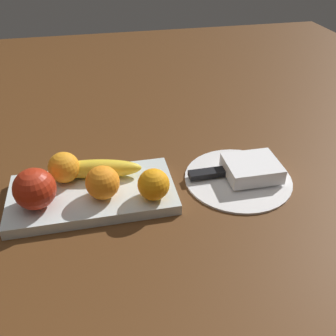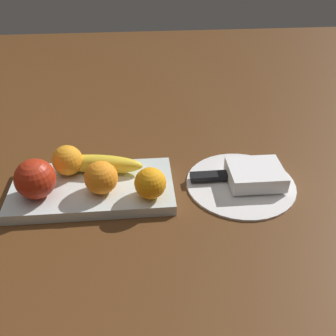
{
  "view_description": "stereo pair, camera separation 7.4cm",
  "coord_description": "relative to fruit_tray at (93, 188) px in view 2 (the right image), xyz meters",
  "views": [
    {
      "loc": [
        0.08,
        -0.58,
        0.48
      ],
      "look_at": [
        0.2,
        0.01,
        0.05
      ],
      "focal_mm": 39.91,
      "sensor_mm": 36.0,
      "label": 1
    },
    {
      "loc": [
        0.15,
        -0.59,
        0.48
      ],
      "look_at": [
        0.2,
        0.01,
        0.05
      ],
      "focal_mm": 39.91,
      "sensor_mm": 36.0,
      "label": 2
    }
  ],
  "objects": [
    {
      "name": "orange_near_banana",
      "position": [
        0.02,
        -0.02,
        0.04
      ],
      "size": [
        0.06,
        0.06,
        0.06
      ],
      "primitive_type": "sphere",
      "color": "orange",
      "rests_on": "fruit_tray"
    },
    {
      "name": "ground_plane",
      "position": [
        -0.05,
        -0.01,
        -0.01
      ],
      "size": [
        2.4,
        2.4,
        0.0
      ],
      "primitive_type": "plane",
      "color": "#532F15"
    },
    {
      "name": "fruit_tray",
      "position": [
        0.0,
        0.0,
        0.0
      ],
      "size": [
        0.32,
        0.17,
        0.02
      ],
      "primitive_type": "cube",
      "color": "silver",
      "rests_on": "ground_plane"
    },
    {
      "name": "dinner_plate",
      "position": [
        0.3,
        0.0,
        -0.01
      ],
      "size": [
        0.23,
        0.23,
        0.01
      ],
      "primitive_type": "cylinder",
      "color": "white",
      "rests_on": "ground_plane"
    },
    {
      "name": "orange_near_apple",
      "position": [
        0.11,
        -0.05,
        0.04
      ],
      "size": [
        0.06,
        0.06,
        0.06
      ],
      "primitive_type": "sphere",
      "color": "orange",
      "rests_on": "fruit_tray"
    },
    {
      "name": "apple",
      "position": [
        -0.1,
        -0.03,
        0.05
      ],
      "size": [
        0.08,
        0.08,
        0.08
      ],
      "primitive_type": "sphere",
      "color": "#AD2712",
      "rests_on": "fruit_tray"
    },
    {
      "name": "banana",
      "position": [
        0.01,
        0.04,
        0.03
      ],
      "size": [
        0.19,
        0.07,
        0.04
      ],
      "primitive_type": "ellipsoid",
      "rotation": [
        0.0,
        0.0,
        2.97
      ],
      "color": "yellow",
      "rests_on": "fruit_tray"
    },
    {
      "name": "orange_center",
      "position": [
        -0.05,
        0.04,
        0.04
      ],
      "size": [
        0.06,
        0.06,
        0.06
      ],
      "primitive_type": "sphere",
      "color": "orange",
      "rests_on": "fruit_tray"
    },
    {
      "name": "folded_napkin",
      "position": [
        0.33,
        0.0,
        0.01
      ],
      "size": [
        0.11,
        0.09,
        0.03
      ],
      "primitive_type": "cube",
      "rotation": [
        0.0,
        0.0,
        -0.01
      ],
      "color": "white",
      "rests_on": "dinner_plate"
    },
    {
      "name": "knife",
      "position": [
        0.26,
        0.02,
        0.0
      ],
      "size": [
        0.18,
        0.02,
        0.01
      ],
      "rotation": [
        0.0,
        0.0,
        0.01
      ],
      "color": "silver",
      "rests_on": "dinner_plate"
    }
  ]
}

